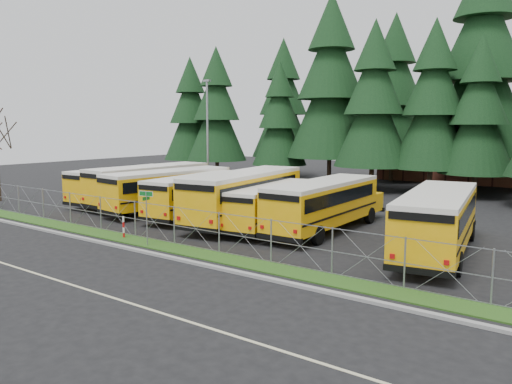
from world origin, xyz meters
TOP-DOWN VIEW (x-y plane):
  - ground at (0.00, 0.00)m, footprint 120.00×120.00m
  - curb at (0.00, -3.10)m, footprint 50.00×0.25m
  - grass_verge at (0.00, -1.70)m, footprint 50.00×1.40m
  - road_lane_line at (0.00, -8.00)m, footprint 50.00×0.12m
  - chainlink_fence at (0.00, -1.00)m, footprint 44.00×0.10m
  - brick_building at (6.00, 40.00)m, footprint 22.00×10.00m
  - bus_0 at (-14.09, 6.71)m, footprint 3.03×10.76m
  - bus_1 at (-11.30, 7.04)m, footprint 3.33×11.81m
  - bus_2 at (-8.21, 6.04)m, footprint 3.92×11.50m
  - bus_3 at (-5.28, 5.91)m, footprint 3.56×10.80m
  - bus_4 at (-1.48, 5.91)m, footprint 4.38×12.57m
  - bus_5 at (0.76, 5.55)m, footprint 3.67×10.11m
  - bus_6 at (3.76, 6.48)m, footprint 2.89×11.30m
  - bus_east at (10.48, 4.96)m, footprint 4.46×11.85m
  - street_sign at (-1.87, -2.05)m, footprint 0.83×0.55m
  - striped_bollard at (-4.25, -1.60)m, footprint 0.11×0.11m
  - light_standard at (-13.26, 15.49)m, footprint 0.70×0.35m
  - conifer_0 at (-24.05, 24.71)m, footprint 6.34×6.34m
  - conifer_1 at (-19.54, 24.12)m, footprint 6.66×6.66m
  - conifer_2 at (-12.20, 25.76)m, footprint 5.79×5.79m
  - conifer_3 at (-6.88, 26.98)m, footprint 8.70×8.70m
  - conifer_4 at (-1.41, 25.02)m, footprint 7.07×7.07m
  - conifer_5 at (3.57, 26.33)m, footprint 6.94×6.94m
  - conifer_6 at (7.40, 26.20)m, footprint 6.14×6.14m
  - conifer_10 at (-15.51, 31.55)m, footprint 7.34×7.34m
  - conifer_11 at (-3.07, 34.33)m, footprint 8.15×8.15m
  - conifer_12 at (6.28, 31.42)m, footprint 10.10×10.10m

SIDE VIEW (x-z plane):
  - ground at x=0.00m, z-range 0.00..0.00m
  - road_lane_line at x=0.00m, z-range 0.00..0.01m
  - grass_verge at x=0.00m, z-range 0.00..0.06m
  - curb at x=0.00m, z-range 0.00..0.12m
  - striped_bollard at x=-4.25m, z-range 0.00..1.20m
  - chainlink_fence at x=0.00m, z-range 0.00..2.00m
  - bus_5 at x=0.76m, z-range 0.00..2.59m
  - bus_3 at x=-5.28m, z-range 0.00..2.78m
  - bus_0 at x=-14.09m, z-range 0.00..2.79m
  - bus_6 at x=3.76m, z-range 0.00..2.95m
  - bus_2 at x=-8.21m, z-range 0.00..2.95m
  - bus_east at x=10.48m, z-range 0.00..3.03m
  - bus_1 at x=-11.30m, z-range 0.00..3.06m
  - bus_4 at x=-1.48m, z-range 0.00..3.23m
  - street_sign at x=-1.87m, z-range 0.63..3.44m
  - brick_building at x=6.00m, z-range 0.00..6.00m
  - light_standard at x=-13.26m, z-range 0.43..10.57m
  - conifer_2 at x=-12.20m, z-range 0.00..12.80m
  - conifer_6 at x=7.40m, z-range 0.00..13.57m
  - conifer_0 at x=-24.05m, z-range 0.00..14.01m
  - conifer_1 at x=-19.54m, z-range 0.00..14.74m
  - conifer_5 at x=3.57m, z-range 0.00..15.35m
  - conifer_4 at x=-1.41m, z-range 0.00..15.63m
  - conifer_10 at x=-15.51m, z-range 0.00..16.24m
  - conifer_11 at x=-3.07m, z-range 0.00..18.02m
  - conifer_3 at x=-6.88m, z-range 0.00..19.24m
  - conifer_12 at x=6.28m, z-range 0.00..22.34m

